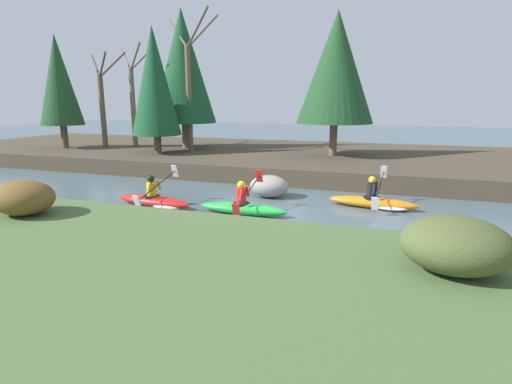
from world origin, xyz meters
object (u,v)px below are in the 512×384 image
at_px(kayaker_middle, 244,207).
at_px(boulder_midstream, 269,186).
at_px(kayaker_lead, 376,202).
at_px(kayaker_trailing, 156,201).

xyz_separation_m(kayaker_middle, boulder_midstream, (0.09, 2.33, 0.16)).
relative_size(kayaker_lead, kayaker_trailing, 1.00).
relative_size(kayaker_middle, kayaker_trailing, 0.99).
bearing_deg(boulder_midstream, kayaker_trailing, -141.72).
xyz_separation_m(kayaker_trailing, boulder_midstream, (3.02, 2.38, 0.19)).
xyz_separation_m(kayaker_lead, boulder_midstream, (-3.60, 0.34, 0.19)).
bearing_deg(kayaker_trailing, boulder_midstream, 44.66).
bearing_deg(boulder_midstream, kayaker_lead, -5.41).
height_order(kayaker_trailing, boulder_midstream, kayaker_trailing).
xyz_separation_m(kayaker_lead, kayaker_trailing, (-6.62, -2.04, 0.00)).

